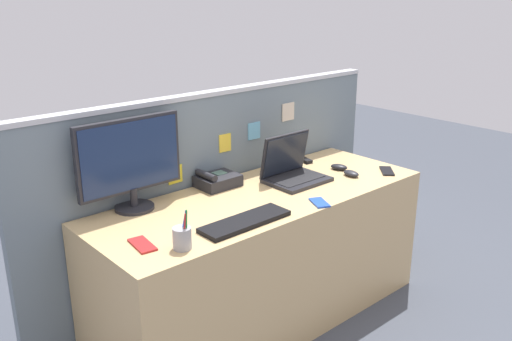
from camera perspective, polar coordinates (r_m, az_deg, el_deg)
ground_plane at (r=3.18m, az=0.62°, el=-14.80°), size 10.00×10.00×0.00m
desk at (r=3.00m, az=0.64°, el=-9.00°), size 1.85×0.68×0.73m
cubicle_divider at (r=3.16m, az=-3.95°, el=-2.60°), size 2.34×0.08×1.22m
desktop_monitor at (r=2.66m, az=-12.85°, el=1.05°), size 0.53×0.19×0.45m
laptop at (r=3.05m, az=3.72°, el=0.17°), size 0.33×0.25×0.26m
desk_phone at (r=2.96m, az=-4.05°, el=-1.01°), size 0.22×0.17×0.10m
keyboard_main at (r=2.51m, az=-1.12°, el=-5.27°), size 0.45×0.14×0.02m
computer_mouse_right_hand at (r=3.27m, az=8.56°, el=0.36°), size 0.09×0.11×0.03m
computer_mouse_left_hand at (r=3.17m, az=9.79°, el=-0.30°), size 0.07×0.10×0.03m
pen_cup at (r=2.29m, az=-7.62°, el=-6.90°), size 0.08×0.08×0.17m
cell_phone_black_slab at (r=3.29m, az=13.34°, el=-0.05°), size 0.16×0.16×0.01m
cell_phone_red_case at (r=2.36m, az=-11.64°, el=-7.50°), size 0.09×0.16×0.01m
cell_phone_blue_case at (r=2.76m, az=6.56°, el=-3.31°), size 0.11×0.14×0.01m
tv_remote at (r=3.42m, az=4.76°, el=1.22°), size 0.08×0.18×0.02m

